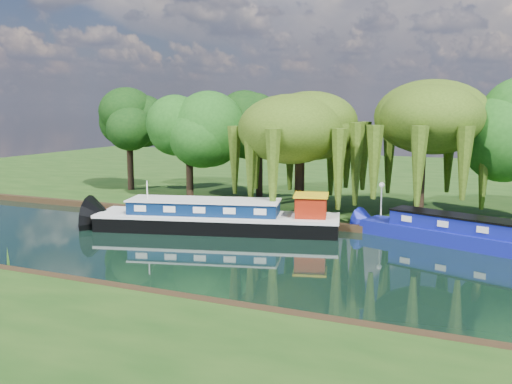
% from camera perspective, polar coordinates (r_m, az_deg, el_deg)
% --- Properties ---
extents(ground, '(120.00, 120.00, 0.00)m').
position_cam_1_polar(ground, '(29.68, 7.17, -7.23)').
color(ground, black).
extents(far_bank, '(120.00, 52.00, 0.45)m').
position_cam_1_polar(far_bank, '(62.39, 16.35, 1.09)').
color(far_bank, '#173B10').
rests_on(far_bank, ground).
extents(dutch_barge, '(16.14, 7.60, 3.33)m').
position_cam_1_polar(dutch_barge, '(37.18, -3.71, -2.62)').
color(dutch_barge, black).
rests_on(dutch_barge, ground).
extents(narrowboat, '(13.14, 6.23, 1.91)m').
position_cam_1_polar(narrowboat, '(35.13, 20.40, -4.07)').
color(narrowboat, navy).
rests_on(narrowboat, ground).
extents(red_dinghy, '(3.46, 2.76, 0.64)m').
position_cam_1_polar(red_dinghy, '(44.03, -14.69, -2.20)').
color(red_dinghy, maroon).
rests_on(red_dinghy, ground).
extents(willow_left, '(6.76, 6.76, 8.10)m').
position_cam_1_polar(willow_left, '(40.50, 4.43, 6.16)').
color(willow_left, black).
rests_on(willow_left, far_bank).
extents(willow_right, '(6.96, 6.96, 8.48)m').
position_cam_1_polar(willow_right, '(39.46, 16.25, 6.21)').
color(willow_right, black).
rests_on(willow_right, far_bank).
extents(tree_far_left, '(5.24, 5.24, 8.45)m').
position_cam_1_polar(tree_far_left, '(46.16, -6.73, 6.31)').
color(tree_far_left, black).
rests_on(tree_far_left, far_bank).
extents(tree_far_back, '(4.93, 4.93, 8.28)m').
position_cam_1_polar(tree_far_back, '(52.89, -12.58, 6.46)').
color(tree_far_back, black).
rests_on(tree_far_back, far_bank).
extents(tree_far_mid, '(4.93, 4.93, 8.07)m').
position_cam_1_polar(tree_far_mid, '(47.67, 0.33, 6.19)').
color(tree_far_mid, black).
rests_on(tree_far_mid, far_bank).
extents(lamppost, '(0.36, 0.36, 2.56)m').
position_cam_1_polar(lamppost, '(39.04, 12.46, 0.11)').
color(lamppost, silver).
rests_on(lamppost, far_bank).
extents(mooring_posts, '(19.16, 0.16, 1.00)m').
position_cam_1_polar(mooring_posts, '(37.48, 10.23, -2.46)').
color(mooring_posts, silver).
rests_on(mooring_posts, far_bank).
extents(reeds_near, '(33.70, 1.50, 1.10)m').
position_cam_1_polar(reeds_near, '(21.21, 19.36, -12.71)').
color(reeds_near, '#265015').
rests_on(reeds_near, ground).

